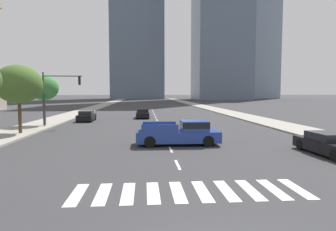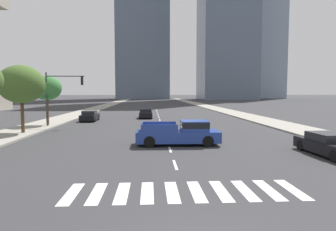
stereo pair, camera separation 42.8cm
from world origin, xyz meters
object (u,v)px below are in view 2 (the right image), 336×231
(sedan_black_0, at_px, (329,145))
(sedan_black_1, at_px, (90,116))
(traffic_signal_far, at_px, (61,89))
(street_tree_second, at_px, (21,84))
(street_tree_third, at_px, (47,88))
(pickup_truck, at_px, (182,133))
(sedan_black_2, at_px, (146,114))

(sedan_black_0, xyz_separation_m, sedan_black_1, (-17.88, 21.42, 0.02))
(traffic_signal_far, height_order, street_tree_second, street_tree_second)
(street_tree_second, distance_m, street_tree_third, 6.18)
(pickup_truck, height_order, sedan_black_1, pickup_truck)
(pickup_truck, bearing_deg, street_tree_second, 156.35)
(pickup_truck, height_order, sedan_black_2, pickup_truck)
(sedan_black_0, xyz_separation_m, sedan_black_2, (-10.87, 25.29, 0.01))
(sedan_black_1, bearing_deg, sedan_black_2, -61.82)
(sedan_black_2, distance_m, street_tree_second, 18.95)
(pickup_truck, height_order, traffic_signal_far, traffic_signal_far)
(street_tree_third, bearing_deg, sedan_black_0, -37.08)
(sedan_black_2, height_order, street_tree_third, street_tree_third)
(sedan_black_0, bearing_deg, street_tree_third, -129.18)
(sedan_black_1, height_order, sedan_black_2, sedan_black_1)
(sedan_black_1, height_order, traffic_signal_far, traffic_signal_far)
(sedan_black_1, distance_m, traffic_signal_far, 7.53)
(street_tree_second, xyz_separation_m, street_tree_third, (0.00, 6.18, -0.23))
(pickup_truck, relative_size, sedan_black_2, 1.30)
(sedan_black_2, xyz_separation_m, traffic_signal_far, (-8.51, -10.48, 3.31))
(traffic_signal_far, bearing_deg, sedan_black_1, 77.17)
(pickup_truck, bearing_deg, street_tree_third, 138.04)
(sedan_black_1, bearing_deg, traffic_signal_far, 166.39)
(sedan_black_1, distance_m, street_tree_second, 12.57)
(pickup_truck, height_order, sedan_black_0, pickup_truck)
(sedan_black_1, bearing_deg, street_tree_second, 162.99)
(sedan_black_0, height_order, street_tree_second, street_tree_second)
(sedan_black_0, bearing_deg, pickup_truck, -117.95)
(traffic_signal_far, xyz_separation_m, street_tree_third, (-1.86, 1.23, 0.14))
(sedan_black_1, xyz_separation_m, sedan_black_2, (7.01, 3.88, -0.01))
(traffic_signal_far, relative_size, street_tree_second, 0.95)
(street_tree_third, bearing_deg, street_tree_second, -90.00)
(sedan_black_0, relative_size, sedan_black_2, 1.10)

